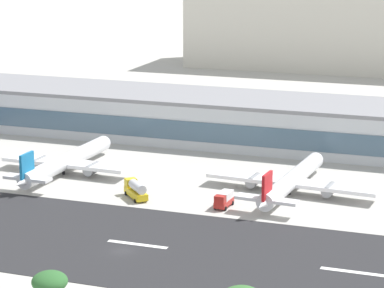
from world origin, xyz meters
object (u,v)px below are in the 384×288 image
(service_box_truck_2, at_px, (224,199))
(airliner_blue_tail_gate_1, at_px, (64,163))
(terminal_building, at_px, (231,119))
(palm_tree_3, at_px, (50,283))
(airliner_red_tail_gate_2, at_px, (290,182))
(service_fuel_truck_0, at_px, (136,189))
(distant_hotel_block, at_px, (339,24))

(service_box_truck_2, bearing_deg, airliner_blue_tail_gate_1, -100.38)
(terminal_building, height_order, service_box_truck_2, terminal_building)
(service_box_truck_2, distance_m, palm_tree_3, 69.51)
(terminal_building, xyz_separation_m, airliner_red_tail_gate_2, (26.93, -42.94, -3.52))
(terminal_building, xyz_separation_m, palm_tree_3, (12.17, -125.67, 3.62))
(service_fuel_truck_0, xyz_separation_m, service_box_truck_2, (20.10, 0.42, -0.24))
(terminal_building, height_order, service_fuel_truck_0, terminal_building)
(distant_hotel_block, height_order, service_fuel_truck_0, distant_hotel_block)
(airliner_blue_tail_gate_1, xyz_separation_m, service_fuel_truck_0, (23.86, -11.88, -0.88))
(airliner_red_tail_gate_2, bearing_deg, palm_tree_3, 174.49)
(service_box_truck_2, bearing_deg, terminal_building, -160.15)
(service_fuel_truck_0, relative_size, service_box_truck_2, 1.29)
(distant_hotel_block, xyz_separation_m, service_fuel_truck_0, (-9.23, -196.48, -16.90))
(terminal_building, height_order, palm_tree_3, terminal_building)
(airliner_blue_tail_gate_1, height_order, palm_tree_3, palm_tree_3)
(airliner_blue_tail_gate_1, bearing_deg, terminal_building, -29.61)
(airliner_blue_tail_gate_1, relative_size, service_box_truck_2, 7.10)
(terminal_building, height_order, airliner_red_tail_gate_2, terminal_building)
(airliner_blue_tail_gate_1, xyz_separation_m, palm_tree_3, (40.26, -80.38, 7.07))
(terminal_building, bearing_deg, airliner_red_tail_gate_2, -57.91)
(airliner_red_tail_gate_2, relative_size, service_fuel_truck_0, 5.36)
(airliner_blue_tail_gate_1, height_order, airliner_red_tail_gate_2, airliner_blue_tail_gate_1)
(service_fuel_truck_0, bearing_deg, terminal_building, -47.60)
(airliner_blue_tail_gate_1, xyz_separation_m, airliner_red_tail_gate_2, (55.02, 2.36, -0.07))
(distant_hotel_block, height_order, airliner_blue_tail_gate_1, distant_hotel_block)
(terminal_building, distance_m, airliner_blue_tail_gate_1, 53.41)
(terminal_building, relative_size, service_box_truck_2, 34.20)
(airliner_red_tail_gate_2, bearing_deg, service_fuel_truck_0, 119.15)
(airliner_red_tail_gate_2, bearing_deg, distant_hotel_block, 11.46)
(terminal_building, distance_m, distant_hotel_block, 139.97)
(airliner_red_tail_gate_2, relative_size, palm_tree_3, 3.70)
(distant_hotel_block, xyz_separation_m, service_box_truck_2, (10.87, -196.06, -17.14))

